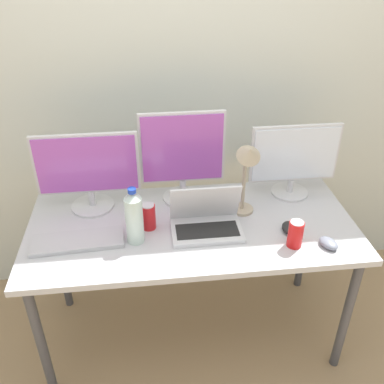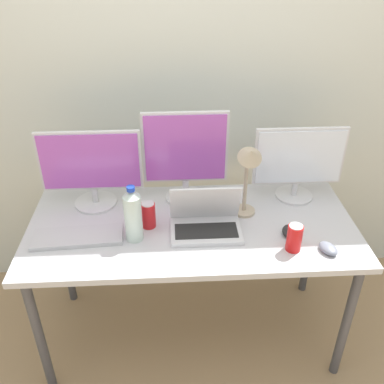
{
  "view_description": "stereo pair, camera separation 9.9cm",
  "coord_description": "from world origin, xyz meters",
  "px_view_note": "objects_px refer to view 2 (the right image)",
  "views": [
    {
      "loc": [
        -0.19,
        -1.62,
        1.93
      ],
      "look_at": [
        0.0,
        0.0,
        0.92
      ],
      "focal_mm": 40.0,
      "sensor_mm": 36.0,
      "label": 1
    },
    {
      "loc": [
        -0.09,
        -1.63,
        1.93
      ],
      "look_at": [
        0.0,
        0.0,
        0.92
      ],
      "focal_mm": 40.0,
      "sensor_mm": 36.0,
      "label": 2
    }
  ],
  "objects_px": {
    "monitor_left": "(91,167)",
    "mouse_by_laptop": "(289,231)",
    "desk_lamp": "(249,168)",
    "work_desk": "(192,236)",
    "monitor_right": "(299,162)",
    "water_bottle": "(133,215)",
    "monitor_center": "(185,155)",
    "soda_can_by_laptop": "(148,215)",
    "keyboard_main": "(78,237)",
    "soda_can_near_keyboard": "(294,238)",
    "mouse_by_keyboard": "(328,248)",
    "laptop_silver": "(206,220)"
  },
  "relations": [
    {
      "from": "work_desk",
      "to": "water_bottle",
      "type": "bearing_deg",
      "value": -161.14
    },
    {
      "from": "monitor_left",
      "to": "mouse_by_laptop",
      "type": "xyz_separation_m",
      "value": [
        0.91,
        -0.31,
        -0.19
      ]
    },
    {
      "from": "monitor_right",
      "to": "mouse_by_laptop",
      "type": "bearing_deg",
      "value": -108.59
    },
    {
      "from": "work_desk",
      "to": "monitor_right",
      "type": "bearing_deg",
      "value": 21.8
    },
    {
      "from": "keyboard_main",
      "to": "desk_lamp",
      "type": "relative_size",
      "value": 0.99
    },
    {
      "from": "monitor_right",
      "to": "soda_can_by_laptop",
      "type": "bearing_deg",
      "value": -163.59
    },
    {
      "from": "monitor_right",
      "to": "water_bottle",
      "type": "bearing_deg",
      "value": -159.15
    },
    {
      "from": "monitor_left",
      "to": "desk_lamp",
      "type": "relative_size",
      "value": 1.21
    },
    {
      "from": "keyboard_main",
      "to": "soda_can_by_laptop",
      "type": "xyz_separation_m",
      "value": [
        0.32,
        0.08,
        0.05
      ]
    },
    {
      "from": "water_bottle",
      "to": "desk_lamp",
      "type": "distance_m",
      "value": 0.56
    },
    {
      "from": "laptop_silver",
      "to": "mouse_by_keyboard",
      "type": "bearing_deg",
      "value": -20.25
    },
    {
      "from": "mouse_by_keyboard",
      "to": "water_bottle",
      "type": "xyz_separation_m",
      "value": [
        -0.84,
        0.14,
        0.11
      ]
    },
    {
      "from": "mouse_by_laptop",
      "to": "water_bottle",
      "type": "height_order",
      "value": "water_bottle"
    },
    {
      "from": "mouse_by_laptop",
      "to": "soda_can_near_keyboard",
      "type": "bearing_deg",
      "value": -79.66
    },
    {
      "from": "monitor_right",
      "to": "keyboard_main",
      "type": "relative_size",
      "value": 1.12
    },
    {
      "from": "monitor_left",
      "to": "soda_can_near_keyboard",
      "type": "distance_m",
      "value": 1.0
    },
    {
      "from": "mouse_by_laptop",
      "to": "desk_lamp",
      "type": "bearing_deg",
      "value": 156.15
    },
    {
      "from": "keyboard_main",
      "to": "soda_can_near_keyboard",
      "type": "xyz_separation_m",
      "value": [
        0.95,
        -0.13,
        0.05
      ]
    },
    {
      "from": "monitor_center",
      "to": "water_bottle",
      "type": "bearing_deg",
      "value": -127.09
    },
    {
      "from": "soda_can_near_keyboard",
      "to": "mouse_by_laptop",
      "type": "bearing_deg",
      "value": 85.22
    },
    {
      "from": "keyboard_main",
      "to": "mouse_by_laptop",
      "type": "bearing_deg",
      "value": -4.72
    },
    {
      "from": "work_desk",
      "to": "keyboard_main",
      "type": "relative_size",
      "value": 3.84
    },
    {
      "from": "monitor_right",
      "to": "keyboard_main",
      "type": "bearing_deg",
      "value": -164.42
    },
    {
      "from": "soda_can_near_keyboard",
      "to": "desk_lamp",
      "type": "relative_size",
      "value": 0.31
    },
    {
      "from": "laptop_silver",
      "to": "soda_can_by_laptop",
      "type": "bearing_deg",
      "value": 171.7
    },
    {
      "from": "monitor_right",
      "to": "desk_lamp",
      "type": "relative_size",
      "value": 1.12
    },
    {
      "from": "keyboard_main",
      "to": "mouse_by_keyboard",
      "type": "xyz_separation_m",
      "value": [
        1.09,
        -0.15,
        0.01
      ]
    },
    {
      "from": "water_bottle",
      "to": "soda_can_by_laptop",
      "type": "relative_size",
      "value": 2.15
    },
    {
      "from": "monitor_right",
      "to": "work_desk",
      "type": "bearing_deg",
      "value": -158.2
    },
    {
      "from": "monitor_right",
      "to": "soda_can_near_keyboard",
      "type": "relative_size",
      "value": 3.58
    },
    {
      "from": "monitor_center",
      "to": "soda_can_near_keyboard",
      "type": "relative_size",
      "value": 3.73
    },
    {
      "from": "monitor_center",
      "to": "mouse_by_keyboard",
      "type": "height_order",
      "value": "monitor_center"
    },
    {
      "from": "soda_can_by_laptop",
      "to": "monitor_center",
      "type": "bearing_deg",
      "value": 52.11
    },
    {
      "from": "work_desk",
      "to": "soda_can_by_laptop",
      "type": "xyz_separation_m",
      "value": [
        -0.2,
        -0.0,
        0.13
      ]
    },
    {
      "from": "monitor_left",
      "to": "mouse_by_keyboard",
      "type": "xyz_separation_m",
      "value": [
        1.05,
        -0.44,
        -0.19
      ]
    },
    {
      "from": "desk_lamp",
      "to": "monitor_left",
      "type": "bearing_deg",
      "value": 167.53
    },
    {
      "from": "water_bottle",
      "to": "desk_lamp",
      "type": "bearing_deg",
      "value": 14.42
    },
    {
      "from": "work_desk",
      "to": "soda_can_by_laptop",
      "type": "distance_m",
      "value": 0.24
    },
    {
      "from": "mouse_by_keyboard",
      "to": "soda_can_by_laptop",
      "type": "relative_size",
      "value": 0.76
    },
    {
      "from": "mouse_by_laptop",
      "to": "soda_can_by_laptop",
      "type": "height_order",
      "value": "soda_can_by_laptop"
    },
    {
      "from": "monitor_center",
      "to": "monitor_right",
      "type": "relative_size",
      "value": 1.04
    },
    {
      "from": "monitor_left",
      "to": "soda_can_by_laptop",
      "type": "distance_m",
      "value": 0.38
    },
    {
      "from": "monitor_left",
      "to": "water_bottle",
      "type": "xyz_separation_m",
      "value": [
        0.21,
        -0.3,
        -0.09
      ]
    },
    {
      "from": "monitor_left",
      "to": "laptop_silver",
      "type": "height_order",
      "value": "monitor_left"
    },
    {
      "from": "mouse_by_keyboard",
      "to": "desk_lamp",
      "type": "xyz_separation_m",
      "value": [
        -0.32,
        0.27,
        0.26
      ]
    },
    {
      "from": "laptop_silver",
      "to": "water_bottle",
      "type": "distance_m",
      "value": 0.33
    },
    {
      "from": "mouse_by_laptop",
      "to": "soda_can_near_keyboard",
      "type": "relative_size",
      "value": 0.74
    },
    {
      "from": "mouse_by_laptop",
      "to": "water_bottle",
      "type": "xyz_separation_m",
      "value": [
        -0.7,
        0.01,
        0.11
      ]
    },
    {
      "from": "work_desk",
      "to": "mouse_by_keyboard",
      "type": "relative_size",
      "value": 15.97
    },
    {
      "from": "monitor_center",
      "to": "desk_lamp",
      "type": "height_order",
      "value": "monitor_center"
    }
  ]
}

